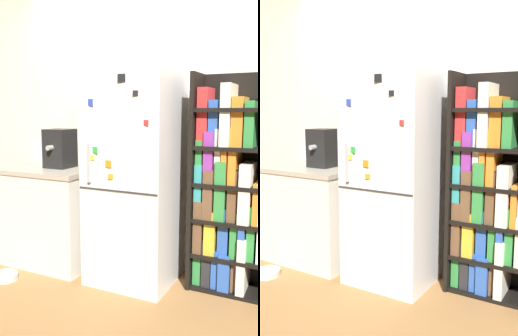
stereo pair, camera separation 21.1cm
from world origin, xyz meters
The scene contains 7 objects.
ground_plane centered at (0.00, 0.00, 0.00)m, with size 16.00×16.00×0.00m, color #A87542.
wall_back centered at (0.00, 0.47, 1.30)m, with size 8.00×0.05×2.60m.
refrigerator centered at (0.00, 0.13, 0.94)m, with size 0.67×0.66×1.89m.
bookshelf centered at (0.76, 0.30, 0.78)m, with size 0.74×0.34×1.70m.
kitchen_counter centered at (-0.89, 0.13, 0.45)m, with size 0.90×0.65×0.89m.
espresso_machine centered at (-0.80, 0.19, 1.07)m, with size 0.23×0.30×0.35m.
pet_bowl centered at (-0.97, -0.39, 0.03)m, with size 0.22×0.22×0.05m.
Camera 1 is at (1.31, -2.60, 1.41)m, focal length 40.00 mm.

